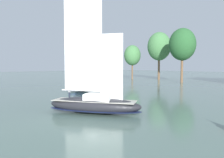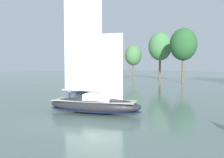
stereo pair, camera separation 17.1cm
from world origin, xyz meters
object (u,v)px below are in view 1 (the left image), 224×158
(tree_shore_center, at_px, (132,55))
(sailboat_main, at_px, (94,103))
(tree_shore_right, at_px, (182,45))
(tree_shore_left, at_px, (159,46))
(sailboat_moored_near_marina, at_px, (83,88))

(tree_shore_center, height_order, sailboat_main, sailboat_main)
(tree_shore_center, xyz_separation_m, sailboat_main, (42.28, -54.91, -9.01))
(tree_shore_center, bearing_deg, tree_shore_right, -5.25)
(tree_shore_left, xyz_separation_m, tree_shore_center, (-10.64, -4.47, -3.41))
(tree_shore_left, distance_m, tree_shore_center, 12.03)
(tree_shore_right, relative_size, sailboat_moored_near_marina, 1.89)
(sailboat_moored_near_marina, bearing_deg, tree_shore_right, 86.57)
(tree_shore_left, distance_m, sailboat_moored_near_marina, 49.86)
(tree_shore_right, bearing_deg, sailboat_main, -71.56)
(tree_shore_center, xyz_separation_m, tree_shore_right, (24.72, -2.27, 2.78))
(tree_shore_left, height_order, tree_shore_right, tree_shore_left)
(tree_shore_right, height_order, sailboat_moored_near_marina, tree_shore_right)
(tree_shore_right, xyz_separation_m, sailboat_moored_near_marina, (-2.40, -39.95, -12.37))
(tree_shore_left, relative_size, sailboat_moored_near_marina, 1.99)
(tree_shore_center, relative_size, sailboat_main, 0.91)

